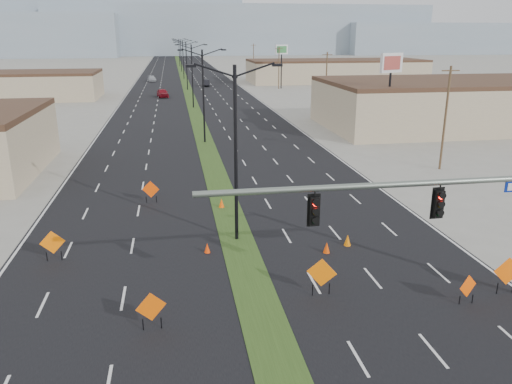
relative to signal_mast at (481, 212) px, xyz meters
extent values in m
plane|color=gray|center=(-8.56, -2.00, -4.79)|extent=(600.00, 600.00, 0.00)
cube|color=black|center=(-8.56, 98.00, -4.79)|extent=(25.00, 400.00, 0.02)
cube|color=#283E16|center=(-8.56, 98.00, -4.79)|extent=(2.00, 400.00, 0.04)
cube|color=tan|center=(-40.56, 83.00, -2.54)|extent=(30.00, 14.00, 4.50)
cube|color=tan|center=(25.44, 43.00, -2.04)|extent=(36.00, 18.00, 5.50)
cube|color=tan|center=(29.44, 108.00, -2.29)|extent=(44.00, 16.00, 5.00)
cube|color=#8395A3|center=(31.44, 298.00, 9.21)|extent=(220.00, 50.00, 28.00)
cube|color=#8395A3|center=(171.44, 288.00, 4.21)|extent=(160.00, 50.00, 18.00)
cube|color=#8395A3|center=(-38.56, 318.00, 11.21)|extent=(140.00, 50.00, 32.00)
cylinder|color=slate|center=(-3.36, 0.00, 1.31)|extent=(16.00, 0.24, 0.24)
cube|color=black|center=(-6.86, 0.00, 0.43)|extent=(0.50, 0.28, 1.30)
sphere|color=#FF0C05|center=(-6.86, -0.16, 0.78)|extent=(0.22, 0.22, 0.22)
cube|color=black|center=(-1.86, 0.00, 0.43)|extent=(0.50, 0.28, 1.30)
sphere|color=#FF0C05|center=(-1.86, -0.16, 0.78)|extent=(0.22, 0.22, 0.22)
cylinder|color=black|center=(-8.56, 10.00, 0.21)|extent=(0.20, 0.20, 10.00)
cube|color=black|center=(-10.86, 10.00, 5.16)|extent=(0.55, 0.24, 0.14)
cube|color=black|center=(-6.26, 10.00, 5.16)|extent=(0.55, 0.24, 0.14)
cylinder|color=black|center=(-8.56, 38.00, 0.21)|extent=(0.20, 0.20, 10.00)
cube|color=black|center=(-10.86, 38.00, 5.16)|extent=(0.55, 0.24, 0.14)
cube|color=black|center=(-6.26, 38.00, 5.16)|extent=(0.55, 0.24, 0.14)
cylinder|color=black|center=(-8.56, 66.00, 0.21)|extent=(0.20, 0.20, 10.00)
cube|color=black|center=(-10.86, 66.00, 5.16)|extent=(0.55, 0.24, 0.14)
cube|color=black|center=(-6.26, 66.00, 5.16)|extent=(0.55, 0.24, 0.14)
cylinder|color=black|center=(-8.56, 94.00, 0.21)|extent=(0.20, 0.20, 10.00)
cube|color=black|center=(-10.86, 94.00, 5.16)|extent=(0.55, 0.24, 0.14)
cube|color=black|center=(-6.26, 94.00, 5.16)|extent=(0.55, 0.24, 0.14)
cylinder|color=black|center=(-8.56, 122.00, 0.21)|extent=(0.20, 0.20, 10.00)
cube|color=black|center=(-10.86, 122.00, 5.16)|extent=(0.55, 0.24, 0.14)
cube|color=black|center=(-6.26, 122.00, 5.16)|extent=(0.55, 0.24, 0.14)
cylinder|color=black|center=(-8.56, 150.00, 0.21)|extent=(0.20, 0.20, 10.00)
cube|color=black|center=(-10.86, 150.00, 5.16)|extent=(0.55, 0.24, 0.14)
cube|color=black|center=(-6.26, 150.00, 5.16)|extent=(0.55, 0.24, 0.14)
cylinder|color=black|center=(-8.56, 178.00, 0.21)|extent=(0.20, 0.20, 10.00)
cube|color=black|center=(-10.86, 178.00, 5.16)|extent=(0.55, 0.24, 0.14)
cube|color=black|center=(-6.26, 178.00, 5.16)|extent=(0.55, 0.24, 0.14)
cylinder|color=#4C3823|center=(11.44, 23.00, -0.29)|extent=(0.20, 0.20, 9.00)
cube|color=#4C3823|center=(11.44, 23.00, 3.81)|extent=(1.60, 0.10, 0.10)
cylinder|color=#4C3823|center=(11.44, 58.00, -0.29)|extent=(0.20, 0.20, 9.00)
cube|color=#4C3823|center=(11.44, 58.00, 3.81)|extent=(1.60, 0.10, 0.10)
cylinder|color=#4C3823|center=(11.44, 93.00, -0.29)|extent=(0.20, 0.20, 9.00)
cube|color=#4C3823|center=(11.44, 93.00, 3.81)|extent=(1.60, 0.10, 0.10)
cylinder|color=#4C3823|center=(11.44, 128.00, -0.29)|extent=(0.20, 0.20, 9.00)
cube|color=#4C3823|center=(11.44, 128.00, 3.81)|extent=(1.60, 0.10, 0.10)
imported|color=maroon|center=(-13.71, 81.34, -3.99)|extent=(2.54, 4.94, 1.61)
imported|color=black|center=(-4.06, 101.16, -4.05)|extent=(1.97, 4.62, 1.48)
imported|color=#A7ABB1|center=(-16.88, 115.76, -4.11)|extent=(2.43, 4.88, 1.36)
cube|color=#FA6B05|center=(-18.51, 8.70, -3.73)|extent=(1.26, 0.29, 1.28)
cylinder|color=black|center=(-18.88, 8.70, -4.53)|extent=(0.05, 0.05, 0.53)
cylinder|color=black|center=(-18.14, 8.70, -4.53)|extent=(0.05, 0.05, 0.53)
cube|color=#DC5004|center=(-13.16, 1.24, -3.75)|extent=(1.22, 0.38, 1.26)
cylinder|color=black|center=(-13.52, 1.24, -4.53)|extent=(0.05, 0.05, 0.52)
cylinder|color=black|center=(-12.79, 1.24, -4.53)|extent=(0.05, 0.05, 0.52)
cube|color=#FF4705|center=(-13.74, 17.62, -3.78)|extent=(1.21, 0.28, 1.22)
cylinder|color=black|center=(-14.09, 17.62, -4.54)|extent=(0.05, 0.05, 0.51)
cylinder|color=black|center=(-13.38, 17.62, -4.54)|extent=(0.05, 0.05, 0.51)
cube|color=#FF6E05|center=(-5.55, 2.85, -3.65)|extent=(1.29, 0.56, 1.37)
cylinder|color=black|center=(-5.95, 2.85, -4.51)|extent=(0.05, 0.05, 0.57)
cylinder|color=black|center=(-5.15, 2.85, -4.51)|extent=(0.05, 0.05, 0.57)
cube|color=#FF5005|center=(0.61, 1.00, -3.90)|extent=(1.01, 0.43, 1.07)
cylinder|color=black|center=(0.30, 1.00, -4.57)|extent=(0.05, 0.05, 0.44)
cylinder|color=black|center=(0.92, 1.00, -4.57)|extent=(0.05, 0.05, 0.44)
cube|color=#F35905|center=(2.94, 1.60, -3.65)|extent=(1.37, 0.15, 1.37)
cylinder|color=black|center=(2.55, 1.60, -4.51)|extent=(0.05, 0.05, 0.57)
cone|color=#F13A05|center=(-10.40, 8.39, -4.51)|extent=(0.38, 0.38, 0.57)
cone|color=#DC3F04|center=(-3.91, 7.30, -4.47)|extent=(0.45, 0.45, 0.64)
cone|color=orange|center=(-2.44, 8.06, -4.45)|extent=(0.42, 0.42, 0.68)
cone|color=#F75205|center=(-8.89, 15.73, -4.45)|extent=(0.51, 0.51, 0.67)
cylinder|color=black|center=(11.95, 36.06, -0.83)|extent=(0.24, 0.24, 7.92)
cube|color=white|center=(11.95, 36.06, 3.76)|extent=(3.01, 1.56, 2.09)
cube|color=#AB4039|center=(11.95, 35.86, 3.76)|extent=(2.32, 1.03, 1.46)
cylinder|color=black|center=(12.21, 93.93, -0.91)|extent=(0.24, 0.24, 7.75)
cube|color=white|center=(12.21, 93.93, 3.58)|extent=(3.00, 1.35, 2.04)
cube|color=#348240|center=(12.21, 93.73, 3.58)|extent=(2.33, 0.86, 1.43)
camera|label=1|loc=(-11.88, -16.95, 6.73)|focal=35.00mm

